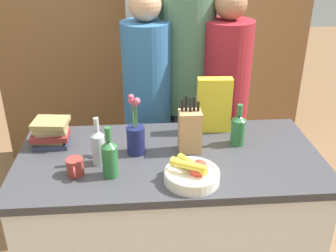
# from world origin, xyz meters

# --- Properties ---
(kitchen_island) EXTENTS (1.54, 0.75, 0.94)m
(kitchen_island) POSITION_xyz_m (0.00, 0.00, 0.47)
(kitchen_island) COLOR silver
(kitchen_island) RESTS_ON ground_plane
(back_wall_wood) EXTENTS (2.74, 0.12, 2.60)m
(back_wall_wood) POSITION_xyz_m (0.00, 1.71, 1.30)
(back_wall_wood) COLOR brown
(back_wall_wood) RESTS_ON ground_plane
(refrigerator) EXTENTS (0.79, 0.62, 1.88)m
(refrigerator) POSITION_xyz_m (0.18, 1.35, 0.94)
(refrigerator) COLOR #B7B7BC
(refrigerator) RESTS_ON ground_plane
(fruit_bowl) EXTENTS (0.25, 0.25, 0.11)m
(fruit_bowl) POSITION_xyz_m (0.09, -0.23, 0.98)
(fruit_bowl) COLOR silver
(fruit_bowl) RESTS_ON kitchen_island
(knife_block) EXTENTS (0.11, 0.10, 0.30)m
(knife_block) POSITION_xyz_m (0.11, 0.05, 1.05)
(knife_block) COLOR tan
(knife_block) RESTS_ON kitchen_island
(flower_vase) EXTENTS (0.09, 0.09, 0.33)m
(flower_vase) POSITION_xyz_m (-0.17, 0.04, 1.03)
(flower_vase) COLOR #191E4C
(flower_vase) RESTS_ON kitchen_island
(cereal_box) EXTENTS (0.19, 0.07, 0.31)m
(cereal_box) POSITION_xyz_m (0.27, 0.26, 1.09)
(cereal_box) COLOR yellow
(cereal_box) RESTS_ON kitchen_island
(coffee_mug) EXTENTS (0.08, 0.11, 0.08)m
(coffee_mug) POSITION_xyz_m (-0.45, -0.14, 0.98)
(coffee_mug) COLOR #99332D
(coffee_mug) RESTS_ON kitchen_island
(book_stack) EXTENTS (0.20, 0.16, 0.14)m
(book_stack) POSITION_xyz_m (-0.61, 0.16, 1.01)
(book_stack) COLOR #2D334C
(book_stack) RESTS_ON kitchen_island
(bottle_oil) EXTENTS (0.08, 0.08, 0.23)m
(bottle_oil) POSITION_xyz_m (0.37, 0.09, 1.03)
(bottle_oil) COLOR #286633
(bottle_oil) RESTS_ON kitchen_island
(bottle_vinegar) EXTENTS (0.06, 0.06, 0.24)m
(bottle_vinegar) POSITION_xyz_m (-0.35, -0.05, 1.03)
(bottle_vinegar) COLOR #B2BCC1
(bottle_vinegar) RESTS_ON kitchen_island
(bottle_wine) EXTENTS (0.07, 0.07, 0.25)m
(bottle_wine) POSITION_xyz_m (-0.28, -0.16, 1.03)
(bottle_wine) COLOR #286633
(bottle_wine) RESTS_ON kitchen_island
(person_at_sink) EXTENTS (0.31, 0.31, 1.67)m
(person_at_sink) POSITION_xyz_m (-0.09, 0.65, 0.95)
(person_at_sink) COLOR #383842
(person_at_sink) RESTS_ON ground_plane
(person_in_blue) EXTENTS (0.36, 0.36, 1.82)m
(person_in_blue) POSITION_xyz_m (0.17, 0.76, 1.02)
(person_in_blue) COLOR #383842
(person_in_blue) RESTS_ON ground_plane
(person_in_red_tee) EXTENTS (0.31, 0.31, 1.67)m
(person_in_red_tee) POSITION_xyz_m (0.41, 0.64, 0.95)
(person_in_red_tee) COLOR #383842
(person_in_red_tee) RESTS_ON ground_plane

